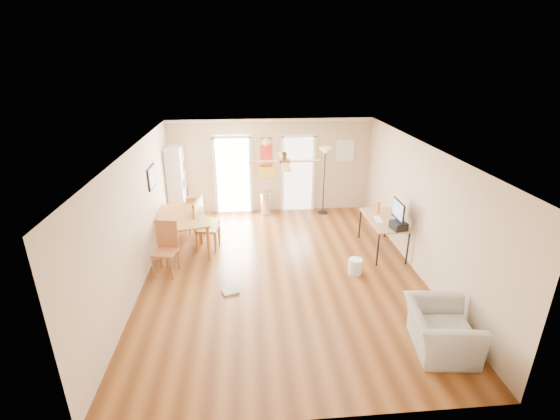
{
  "coord_description": "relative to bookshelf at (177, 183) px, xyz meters",
  "views": [
    {
      "loc": [
        -0.65,
        -6.97,
        4.18
      ],
      "look_at": [
        0.0,
        0.6,
        1.15
      ],
      "focal_mm": 25.13,
      "sensor_mm": 36.0,
      "label": 1
    }
  ],
  "objects": [
    {
      "name": "keyboard",
      "position": [
        4.73,
        -2.43,
        -0.2
      ],
      "size": [
        0.18,
        0.42,
        0.02
      ],
      "primitive_type": "cube",
      "rotation": [
        0.0,
        0.0,
        -0.11
      ],
      "color": "white",
      "rests_on": "computer_desk"
    },
    {
      "name": "torchiere_lamp",
      "position": [
        3.96,
        -0.05,
        -0.05
      ],
      "size": [
        0.38,
        0.38,
        1.88
      ],
      "primitive_type": null,
      "rotation": [
        0.0,
        0.0,
        -0.07
      ],
      "color": "black",
      "rests_on": "floor"
    },
    {
      "name": "kitchen_doorway",
      "position": [
        1.48,
        0.28,
        0.06
      ],
      "size": [
        0.9,
        0.1,
        2.1
      ],
      "primitive_type": null,
      "color": "white",
      "rests_on": "wall_back"
    },
    {
      "name": "wall_back",
      "position": [
        2.53,
        0.29,
        0.31
      ],
      "size": [
        5.5,
        0.04,
        2.6
      ],
      "primitive_type": null,
      "color": "beige",
      "rests_on": "floor"
    },
    {
      "name": "ceiling",
      "position": [
        2.53,
        -3.21,
        1.61
      ],
      "size": [
        5.5,
        7.0,
        0.0
      ],
      "primitive_type": null,
      "color": "silver",
      "rests_on": "floor"
    },
    {
      "name": "crown_molding",
      "position": [
        2.53,
        -3.21,
        1.57
      ],
      "size": [
        5.5,
        7.0,
        0.08
      ],
      "primitive_type": null,
      "color": "white",
      "rests_on": "wall_back"
    },
    {
      "name": "printer",
      "position": [
        4.98,
        -2.96,
        -0.13
      ],
      "size": [
        0.33,
        0.37,
        0.17
      ],
      "primitive_type": "cube",
      "rotation": [
        0.0,
        0.0,
        0.19
      ],
      "color": "black",
      "rests_on": "computer_desk"
    },
    {
      "name": "computer_desk",
      "position": [
        4.87,
        -2.4,
        -0.6
      ],
      "size": [
        0.72,
        1.45,
        0.77
      ],
      "primitive_type": null,
      "color": "tan",
      "rests_on": "floor"
    },
    {
      "name": "dining_chair_near",
      "position": [
        0.18,
        -3.03,
        -0.44
      ],
      "size": [
        0.52,
        0.52,
        1.09
      ],
      "primitive_type": null,
      "rotation": [
        0.0,
        0.0,
        -0.19
      ],
      "color": "#A35F34",
      "rests_on": "floor"
    },
    {
      "name": "orange_bottle",
      "position": [
        4.83,
        -2.07,
        -0.08
      ],
      "size": [
        0.11,
        0.11,
        0.27
      ],
      "primitive_type": "cylinder",
      "rotation": [
        0.0,
        0.0,
        0.28
      ],
      "color": "orange",
      "rests_on": "computer_desk"
    },
    {
      "name": "wall_front",
      "position": [
        2.53,
        -6.71,
        0.31
      ],
      "size": [
        5.5,
        0.04,
        2.6
      ],
      "primitive_type": null,
      "color": "beige",
      "rests_on": "floor"
    },
    {
      "name": "wall_decal",
      "position": [
        2.41,
        0.27,
        0.56
      ],
      "size": [
        0.46,
        0.03,
        1.1
      ],
      "primitive_type": "cube",
      "color": "red",
      "rests_on": "wall_back"
    },
    {
      "name": "dining_chair_far",
      "position": [
        0.52,
        -0.93,
        -0.52
      ],
      "size": [
        0.47,
        0.47,
        0.94
      ],
      "primitive_type": null,
      "rotation": [
        0.0,
        0.0,
        3.4
      ],
      "color": "#AC7C37",
      "rests_on": "floor"
    },
    {
      "name": "dining_table",
      "position": [
        0.38,
        -1.91,
        -0.57
      ],
      "size": [
        1.38,
        1.85,
        0.83
      ],
      "primitive_type": null,
      "rotation": [
        0.0,
        0.0,
        0.25
      ],
      "color": "olive",
      "rests_on": "floor"
    },
    {
      "name": "floor_cloth",
      "position": [
        1.49,
        -3.85,
        -0.97
      ],
      "size": [
        0.35,
        0.32,
        0.04
      ],
      "primitive_type": "cube",
      "rotation": [
        0.0,
        0.0,
        0.36
      ],
      "color": "#9A9B95",
      "rests_on": "floor"
    },
    {
      "name": "bathroom_doorway",
      "position": [
        3.28,
        0.28,
        0.06
      ],
      "size": [
        0.8,
        0.1,
        2.1
      ],
      "primitive_type": null,
      "color": "white",
      "rests_on": "wall_back"
    },
    {
      "name": "imac",
      "position": [
        5.0,
        -2.82,
        0.07
      ],
      "size": [
        0.21,
        0.62,
        0.57
      ],
      "primitive_type": null,
      "rotation": [
        0.0,
        0.0,
        0.2
      ],
      "color": "black",
      "rests_on": "computer_desk"
    },
    {
      "name": "trash_can",
      "position": [
        2.35,
        0.03,
        -0.68
      ],
      "size": [
        0.34,
        0.34,
        0.61
      ],
      "primitive_type": "cylinder",
      "rotation": [
        0.0,
        0.0,
        -0.27
      ],
      "color": "silver",
      "rests_on": "floor"
    },
    {
      "name": "dining_chair_right_a",
      "position": [
        0.93,
        -1.54,
        -0.45
      ],
      "size": [
        0.51,
        0.51,
        1.07
      ],
      "primitive_type": null,
      "rotation": [
        0.0,
        0.0,
        1.41
      ],
      "color": "#AD7837",
      "rests_on": "floor"
    },
    {
      "name": "wall_left",
      "position": [
        -0.22,
        -3.21,
        0.31
      ],
      "size": [
        0.04,
        7.0,
        2.6
      ],
      "primitive_type": null,
      "color": "beige",
      "rests_on": "floor"
    },
    {
      "name": "floor",
      "position": [
        2.53,
        -3.21,
        -0.99
      ],
      "size": [
        7.0,
        7.0,
        0.0
      ],
      "primitive_type": "plane",
      "color": "brown",
      "rests_on": "ground"
    },
    {
      "name": "wall_right",
      "position": [
        5.28,
        -3.21,
        0.31
      ],
      "size": [
        0.04,
        7.0,
        2.6
      ],
      "primitive_type": null,
      "color": "beige",
      "rests_on": "floor"
    },
    {
      "name": "dining_chair_right_b",
      "position": [
        0.93,
        -1.99,
        -0.42
      ],
      "size": [
        0.53,
        0.53,
        1.14
      ],
      "primitive_type": null,
      "rotation": [
        0.0,
        0.0,
        1.42
      ],
      "color": "olive",
      "rests_on": "floor"
    },
    {
      "name": "ac_grille",
      "position": [
        4.58,
        0.26,
        0.71
      ],
      "size": [
        0.5,
        0.04,
        0.6
      ],
      "primitive_type": "cube",
      "color": "white",
      "rests_on": "wall_back"
    },
    {
      "name": "ceiling_fan",
      "position": [
        2.53,
        -3.51,
        1.44
      ],
      "size": [
        1.24,
        1.24,
        0.2
      ],
      "primitive_type": null,
      "color": "#593819",
      "rests_on": "ceiling"
    },
    {
      "name": "framed_poster",
      "position": [
        -0.19,
        -1.81,
        0.71
      ],
      "size": [
        0.04,
        0.66,
        0.48
      ],
      "primitive_type": "cube",
      "color": "black",
      "rests_on": "wall_left"
    },
    {
      "name": "wastebasket_a",
      "position": [
        4.01,
        -3.35,
        -0.83
      ],
      "size": [
        0.33,
        0.33,
        0.32
      ],
      "primitive_type": "cylinder",
      "rotation": [
        0.0,
        0.0,
        -0.2
      ],
      "color": "white",
      "rests_on": "floor"
    },
    {
      "name": "armchair",
      "position": [
        4.68,
        -5.64,
        -0.64
      ],
      "size": [
        1.06,
        1.18,
        0.69
      ],
      "primitive_type": "imported",
      "rotation": [
        0.0,
        0.0,
        1.44
      ],
      "color": "#A8A8A3",
      "rests_on": "floor"
    },
    {
      "name": "bookshelf",
      "position": [
        0.0,
        0.0,
        0.0
      ],
      "size": [
        0.6,
        0.96,
        1.97
      ],
      "primitive_type": null,
      "rotation": [
        0.0,
        0.0,
        0.24
      ],
      "color": "silver",
      "rests_on": "floor"
    }
  ]
}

